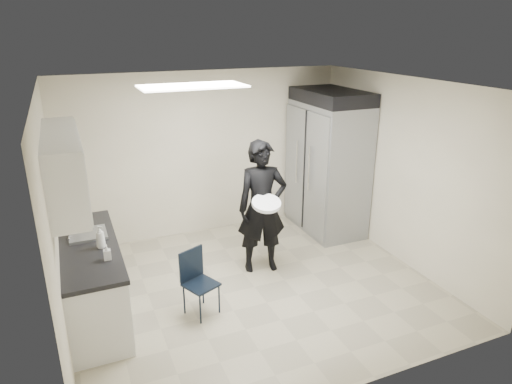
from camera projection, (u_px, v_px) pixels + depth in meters
name	position (u px, v px, depth m)	size (l,w,h in m)	color
floor	(254.00, 287.00, 5.97)	(4.50, 4.50, 0.00)	tan
ceiling	(254.00, 85.00, 5.08)	(4.50, 4.50, 0.00)	silver
back_wall	(206.00, 154.00, 7.26)	(4.50, 4.50, 0.00)	beige
left_wall	(54.00, 224.00, 4.70)	(4.00, 4.00, 0.00)	beige
right_wall	(403.00, 172.00, 6.36)	(4.00, 4.00, 0.00)	beige
ceiling_panel	(192.00, 86.00, 5.22)	(1.20, 0.60, 0.02)	white
lower_counter	(93.00, 282.00, 5.28)	(0.60, 1.90, 0.86)	silver
countertop	(88.00, 246.00, 5.12)	(0.64, 1.95, 0.05)	black
sink	(88.00, 238.00, 5.35)	(0.42, 0.40, 0.14)	gray
faucet	(68.00, 230.00, 5.23)	(0.02, 0.02, 0.24)	silver
upper_cabinets	(64.00, 168.00, 4.76)	(0.35, 1.80, 0.75)	silver
towel_dispenser	(58.00, 160.00, 5.80)	(0.22, 0.30, 0.35)	black
notice_sticker_left	(55.00, 227.00, 4.81)	(0.00, 0.12, 0.07)	yellow
notice_sticker_right	(56.00, 223.00, 5.00)	(0.00, 0.12, 0.07)	yellow
commercial_fridge	(328.00, 168.00, 7.39)	(0.80, 1.35, 2.10)	gray
fridge_compressor	(332.00, 97.00, 7.00)	(0.80, 1.35, 0.20)	black
folding_chair	(201.00, 285.00, 5.30)	(0.34, 0.34, 0.77)	black
man_tuxedo	(262.00, 207.00, 6.14)	(0.67, 0.45, 1.84)	black
bucket_lid	(266.00, 203.00, 5.86)	(0.38, 0.38, 0.05)	white
soap_bottle_a	(100.00, 237.00, 5.00)	(0.10, 0.10, 0.26)	silver
soap_bottle_b	(107.00, 252.00, 4.76)	(0.07, 0.08, 0.17)	#B0AEBB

